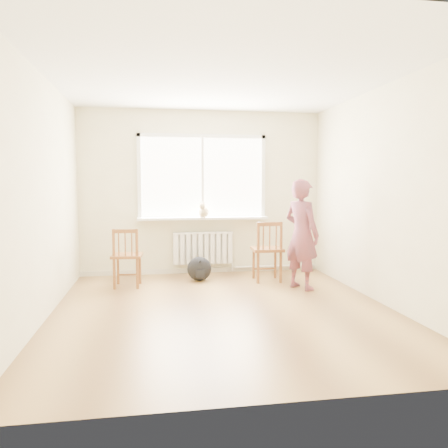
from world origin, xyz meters
name	(u,v)px	position (x,y,z in m)	size (l,w,h in m)	color
floor	(224,310)	(0.00, 0.00, 0.00)	(4.50, 4.50, 0.00)	#A47A43
ceiling	(224,77)	(0.00, 0.00, 2.70)	(4.50, 4.50, 0.00)	white
back_wall	(202,193)	(0.00, 2.25, 1.35)	(4.00, 0.01, 2.70)	beige
window	(202,174)	(0.00, 2.22, 1.66)	(2.12, 0.05, 1.42)	white
windowsill	(203,218)	(0.00, 2.14, 0.93)	(2.15, 0.22, 0.04)	white
radiator	(203,247)	(0.00, 2.16, 0.44)	(1.00, 0.12, 0.55)	white
heating_pipe	(275,266)	(1.25, 2.19, 0.08)	(0.04, 0.04, 1.40)	silver
baseboard	(203,270)	(0.00, 2.23, 0.04)	(4.00, 0.03, 0.08)	beige
chair_left	(127,258)	(-1.20, 1.36, 0.43)	(0.46, 0.44, 0.86)	brown
chair_right	(268,251)	(0.91, 1.41, 0.47)	(0.48, 0.45, 0.93)	brown
person	(302,234)	(1.26, 0.89, 0.78)	(0.57, 0.37, 1.56)	#C64268
cat	(203,211)	(0.00, 2.06, 1.06)	(0.24, 0.38, 0.26)	beige
backpack	(199,269)	(-0.12, 1.62, 0.19)	(0.38, 0.28, 0.38)	black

